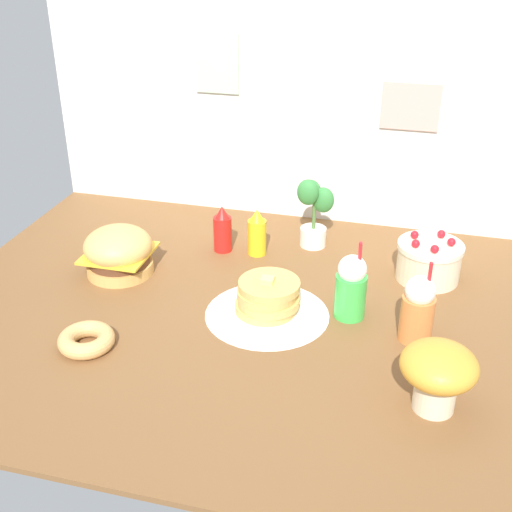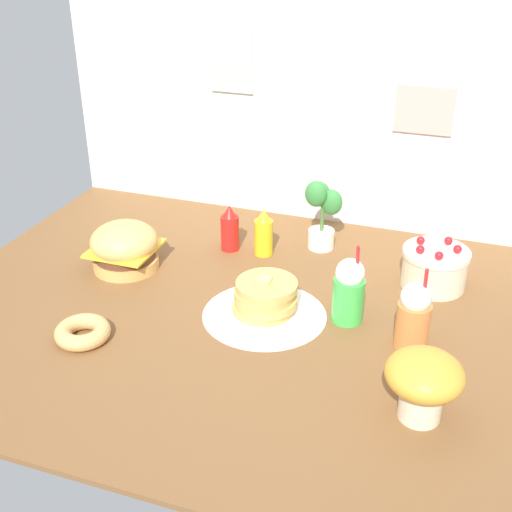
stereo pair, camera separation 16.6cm
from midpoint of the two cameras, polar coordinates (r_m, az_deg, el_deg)
ground_plane at (r=2.41m, az=-2.14°, el=-5.16°), size 2.38×1.76×0.02m
back_wall at (r=2.97m, az=2.64°, el=12.63°), size 2.38×0.04×1.03m
doily_mat at (r=2.39m, az=-1.00°, el=-5.02°), size 0.45×0.45×0.00m
burger at (r=2.69m, az=-13.51°, el=0.33°), size 0.27×0.27×0.19m
pancake_stack at (r=2.36m, az=-1.00°, el=-3.84°), size 0.35×0.35×0.15m
layer_cake at (r=2.64m, az=12.96°, el=-0.45°), size 0.25×0.25×0.19m
ketchup_bottle at (r=2.79m, az=-4.61°, el=2.21°), size 0.08×0.08×0.20m
mustard_bottle at (r=2.76m, az=-1.64°, el=1.93°), size 0.08×0.08×0.20m
cream_soda_cup at (r=2.34m, az=6.19°, el=-2.70°), size 0.11×0.11×0.31m
orange_float_cup at (r=2.25m, az=11.75°, el=-4.54°), size 0.11×0.11×0.31m
donut_pink_glaze at (r=2.30m, az=-16.45°, el=-6.96°), size 0.19×0.19×0.06m
potted_plant at (r=2.80m, az=3.30°, el=3.96°), size 0.15×0.11×0.31m
mushroom_stool at (r=1.96m, az=13.08°, el=-9.73°), size 0.22×0.22×0.21m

